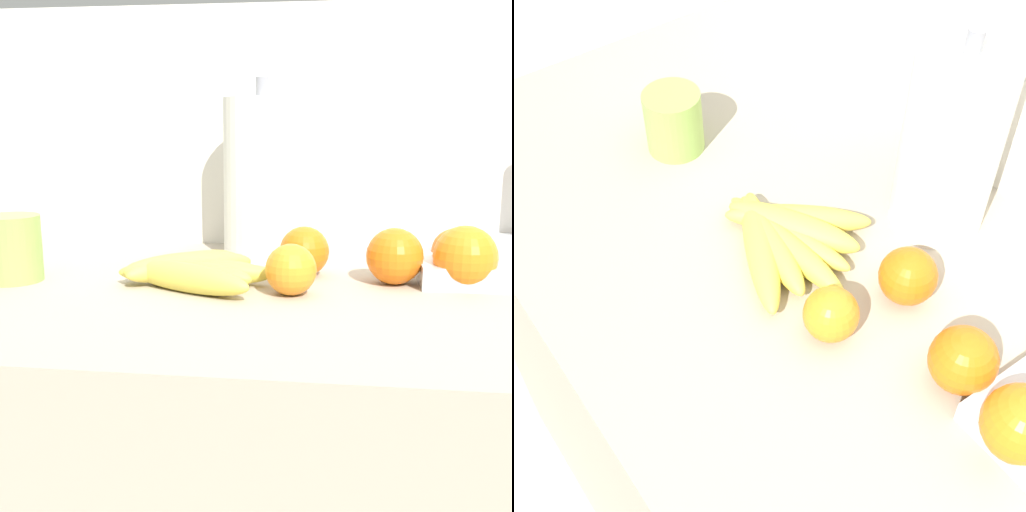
{
  "view_description": "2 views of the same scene",
  "coord_description": "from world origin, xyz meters",
  "views": [
    {
      "loc": [
        -0.13,
        -0.8,
        1.11
      ],
      "look_at": [
        -0.24,
        0.01,
        0.94
      ],
      "focal_mm": 45.0,
      "sensor_mm": 36.0,
      "label": 1
    },
    {
      "loc": [
        0.19,
        -0.38,
        1.62
      ],
      "look_at": [
        -0.3,
        -0.04,
        0.94
      ],
      "focal_mm": 53.8,
      "sensor_mm": 36.0,
      "label": 2
    }
  ],
  "objects": [
    {
      "name": "orange_center",
      "position": [
        0.03,
        0.04,
        0.94
      ],
      "size": [
        0.08,
        0.08,
        0.08
      ],
      "primitive_type": "sphere",
      "color": "orange",
      "rests_on": "counter"
    },
    {
      "name": "banana_bunch",
      "position": [
        -0.33,
        0.01,
        0.91
      ],
      "size": [
        0.21,
        0.21,
        0.04
      ],
      "color": "#E5CF4C",
      "rests_on": "counter"
    },
    {
      "name": "paper_towel_roll",
      "position": [
        -0.26,
        0.2,
        1.02
      ],
      "size": [
        0.12,
        0.12,
        0.28
      ],
      "color": "white",
      "rests_on": "counter"
    },
    {
      "name": "orange_front",
      "position": [
        -0.06,
        0.05,
        0.93
      ],
      "size": [
        0.08,
        0.08,
        0.08
      ],
      "primitive_type": "sphere",
      "color": "orange",
      "rests_on": "counter"
    },
    {
      "name": "orange_back_right",
      "position": [
        -0.18,
        0.08,
        0.93
      ],
      "size": [
        0.07,
        0.07,
        0.07
      ],
      "primitive_type": "sphere",
      "color": "orange",
      "rests_on": "counter"
    },
    {
      "name": "mug",
      "position": [
        -0.57,
        -0.01,
        0.94
      ],
      "size": [
        0.08,
        0.08,
        0.09
      ],
      "primitive_type": "cylinder",
      "color": "#96BF56",
      "rests_on": "counter"
    },
    {
      "name": "orange_back_left",
      "position": [
        -0.19,
        -0.03,
        0.93
      ],
      "size": [
        0.06,
        0.06,
        0.06
      ],
      "primitive_type": "sphere",
      "color": "orange",
      "rests_on": "counter"
    }
  ]
}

